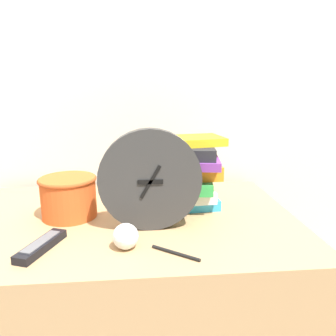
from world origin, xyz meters
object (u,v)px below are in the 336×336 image
(desk_clock, at_px, (150,180))
(crumpled_paper_ball, at_px, (126,236))
(basket, at_px, (69,195))
(tv_remote, at_px, (41,246))
(pen, at_px, (176,253))
(book_stack, at_px, (184,173))

(desk_clock, relative_size, crumpled_paper_ball, 4.40)
(basket, bearing_deg, tv_remote, -97.68)
(crumpled_paper_ball, bearing_deg, pen, -19.74)
(pen, bearing_deg, basket, 138.26)
(tv_remote, xyz_separation_m, crumpled_paper_ball, (0.20, -0.01, 0.02))
(desk_clock, distance_m, crumpled_paper_ball, 0.17)
(book_stack, relative_size, crumpled_paper_ball, 3.95)
(desk_clock, height_order, book_stack, desk_clock)
(desk_clock, distance_m, pen, 0.21)
(desk_clock, distance_m, book_stack, 0.19)
(book_stack, xyz_separation_m, tv_remote, (-0.38, -0.24, -0.11))
(crumpled_paper_ball, bearing_deg, basket, 128.70)
(desk_clock, distance_m, basket, 0.28)
(basket, bearing_deg, book_stack, 5.67)
(tv_remote, bearing_deg, crumpled_paper_ball, -3.26)
(pen, bearing_deg, desk_clock, 108.92)
(tv_remote, height_order, pen, tv_remote)
(book_stack, relative_size, tv_remote, 1.55)
(book_stack, bearing_deg, pen, -101.61)
(book_stack, distance_m, basket, 0.36)
(tv_remote, bearing_deg, basket, 82.32)
(basket, relative_size, tv_remote, 1.05)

